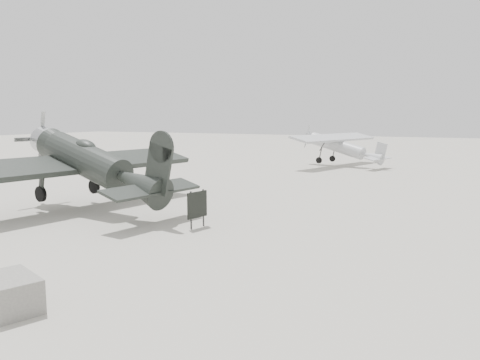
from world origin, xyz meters
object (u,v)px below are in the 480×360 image
object	(u,v)px
highwing_monoplane	(340,144)
sign_board	(197,205)
lowwing_monoplane	(93,164)
equipment_block	(11,293)

from	to	relation	value
highwing_monoplane	sign_board	size ratio (longest dim) A/B	7.42
lowwing_monoplane	sign_board	world-z (taller)	lowwing_monoplane
sign_board	lowwing_monoplane	bearing A→B (deg)	-172.50
equipment_block	sign_board	distance (m)	7.84
lowwing_monoplane	equipment_block	xyz separation A→B (m)	(5.67, -8.29, -1.66)
lowwing_monoplane	equipment_block	world-z (taller)	lowwing_monoplane
highwing_monoplane	equipment_block	bearing A→B (deg)	-71.19
highwing_monoplane	lowwing_monoplane	bearing A→B (deg)	-84.61
equipment_block	highwing_monoplane	bearing A→B (deg)	92.29
highwing_monoplane	sign_board	bearing A→B (deg)	-71.33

